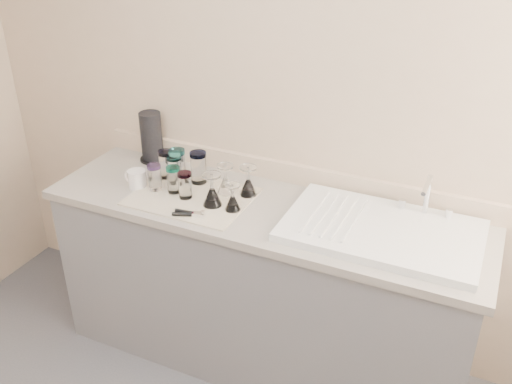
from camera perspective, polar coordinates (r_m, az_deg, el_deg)
The scene contains 18 objects.
room_envelope at distance 1.42m, azimuth -19.39°, elevation -0.47°, with size 3.54×3.50×2.52m.
counter_unit at distance 2.86m, azimuth 0.62°, elevation -9.30°, with size 2.06×0.62×0.90m.
sink_unit at distance 2.47m, azimuth 12.52°, elevation -3.74°, with size 0.82×0.50×0.22m.
dish_towel at distance 2.71m, azimuth -6.43°, elevation -0.45°, with size 0.55×0.42×0.01m, color beige.
tumbler_teal at distance 2.86m, azimuth -9.00°, elevation 2.77°, with size 0.07×0.07×0.14m.
tumbler_cyan at distance 2.83m, azimuth -7.85°, elevation 2.74°, with size 0.08×0.08×0.16m.
tumbler_purple at distance 2.79m, azimuth -5.77°, elevation 2.48°, with size 0.08×0.08×0.16m.
tumbler_magenta at distance 2.76m, azimuth -10.10°, elevation 1.48°, with size 0.07×0.07×0.13m.
tumbler_blue at distance 2.72m, azimuth -8.24°, elevation 1.26°, with size 0.07×0.07×0.13m.
tumbler_lavender at distance 2.67m, azimuth -7.12°, elevation 0.71°, with size 0.06×0.06×0.13m.
tumbler_extra at distance 2.83m, azimuth -8.17°, elevation 2.34°, with size 0.07×0.07×0.13m.
goblet_back_left at distance 2.70m, azimuth -3.06°, elevation 0.88°, with size 0.08×0.08×0.14m.
goblet_back_right at distance 2.68m, azimuth -0.79°, elevation 0.68°, with size 0.08×0.08×0.15m.
goblet_front_left at distance 2.60m, azimuth -4.40°, elevation -0.26°, with size 0.09×0.09×0.16m.
goblet_front_right at distance 2.56m, azimuth -2.35°, elevation -0.92°, with size 0.07×0.07×0.13m.
can_opener at distance 2.55m, azimuth -6.69°, elevation -2.16°, with size 0.14×0.07×0.02m.
white_mug at distance 2.82m, azimuth -11.85°, elevation 1.30°, with size 0.12×0.09×0.09m.
paper_towel_roll at distance 3.06m, azimuth -10.41°, elevation 5.40°, with size 0.14×0.14×0.27m.
Camera 1 is at (0.92, -0.87, 2.21)m, focal length 40.00 mm.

